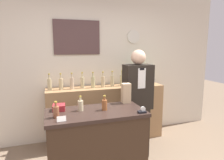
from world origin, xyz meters
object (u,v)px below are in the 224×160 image
tape_dispenser (142,111)px  paper_bag (126,93)px  potted_plant (143,73)px  shopkeeper (137,105)px

tape_dispenser → paper_bag: bearing=93.2°
potted_plant → tape_dispenser: 1.55m
shopkeeper → tape_dispenser: 0.82m
paper_bag → tape_dispenser: 0.45m
shopkeeper → paper_bag: bearing=-135.1°
paper_bag → tape_dispenser: (0.02, -0.44, -0.11)m
shopkeeper → paper_bag: size_ratio=6.38×
shopkeeper → tape_dispenser: bearing=-111.3°
paper_bag → tape_dispenser: paper_bag is taller
potted_plant → paper_bag: 1.18m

